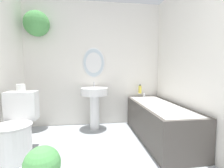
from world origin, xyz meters
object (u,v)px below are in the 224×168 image
Objects in this scene: toilet_paper_roll at (21,88)px; bathtub at (159,121)px; toilet at (16,130)px; shampoo_bottle at (140,89)px; pedestal_sink at (95,99)px.

bathtub is at bearing 1.08° from toilet_paper_roll.
toilet is 0.50× the size of bathtub.
bathtub is 0.84m from shampoo_bottle.
pedestal_sink is at bearing 38.78° from toilet.
toilet is at bearing -141.22° from pedestal_sink.
pedestal_sink is 0.54× the size of bathtub.
toilet_paper_roll reaches higher than toilet.
bathtub is at bearing -29.37° from pedestal_sink.
bathtub is at bearing 7.22° from toilet.
pedestal_sink is at bearing 30.53° from toilet_paper_roll.
toilet is at bearing -153.05° from shampoo_bottle.
toilet_paper_roll is at bearing -149.47° from pedestal_sink.
toilet is at bearing -172.78° from bathtub.
toilet reaches higher than bathtub.
pedestal_sink is 0.94m from shampoo_bottle.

